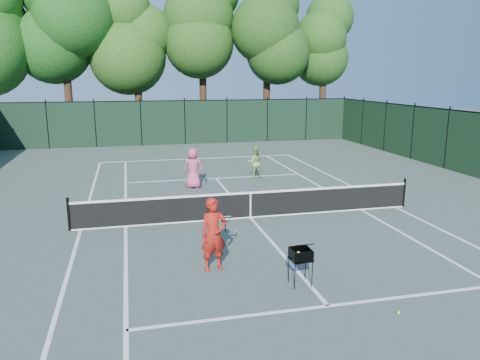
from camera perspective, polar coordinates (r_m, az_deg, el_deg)
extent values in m
plane|color=#435148|center=(15.90, 1.27, -4.62)|extent=(90.00, 90.00, 0.00)
cube|color=white|center=(15.50, -18.85, -5.76)|extent=(0.10, 23.77, 0.01)
cube|color=white|center=(18.04, 18.40, -3.17)|extent=(0.10, 23.77, 0.01)
cube|color=white|center=(15.42, -13.76, -5.53)|extent=(0.10, 23.77, 0.01)
cube|color=white|center=(17.37, 14.54, -3.52)|extent=(0.10, 23.77, 0.01)
cube|color=white|center=(27.26, -5.10, 2.62)|extent=(10.97, 0.10, 0.01)
cube|color=white|center=(10.28, 10.69, -14.84)|extent=(8.23, 0.10, 0.01)
cube|color=white|center=(21.95, -2.98, 0.21)|extent=(8.23, 0.10, 0.01)
cube|color=white|center=(15.90, 1.27, -4.61)|extent=(0.10, 12.80, 0.01)
cube|color=black|center=(15.77, 1.28, -3.04)|extent=(11.60, 0.03, 0.85)
cube|color=white|center=(15.66, 1.28, -1.56)|extent=(11.60, 0.05, 0.07)
cube|color=white|center=(15.89, 1.27, -4.55)|extent=(11.60, 0.05, 0.04)
cube|color=white|center=(15.77, 1.28, -3.04)|extent=(0.05, 0.04, 0.91)
cylinder|color=black|center=(15.38, -20.16, -3.94)|extent=(0.09, 0.09, 1.06)
cylinder|color=black|center=(18.07, 19.36, -1.48)|extent=(0.09, 0.09, 1.06)
cube|color=black|center=(33.07, -6.73, 6.95)|extent=(24.00, 0.05, 3.00)
cylinder|color=black|center=(36.98, -20.07, 8.28)|extent=(0.56, 0.56, 4.80)
ellipsoid|color=#134213|center=(37.13, -20.84, 18.01)|extent=(6.80, 6.80, 10.54)
cylinder|color=black|center=(36.58, -12.20, 8.32)|extent=(0.56, 0.56, 4.30)
ellipsoid|color=#204915|center=(36.62, -12.63, 17.08)|extent=(6.00, 6.00, 9.30)
cylinder|color=black|center=(37.51, -4.50, 9.19)|extent=(0.56, 0.56, 5.00)
ellipsoid|color=#1C4413|center=(37.69, -4.68, 19.14)|extent=(7.00, 7.00, 10.85)
cylinder|color=black|center=(37.95, 3.24, 8.95)|extent=(0.56, 0.56, 4.60)
ellipsoid|color=#193F12|center=(38.04, 3.35, 17.80)|extent=(6.20, 6.20, 9.61)
cylinder|color=black|center=(40.14, 9.97, 8.84)|extent=(0.56, 0.56, 4.40)
ellipsoid|color=#1B4614|center=(40.18, 10.28, 16.73)|extent=(5.80, 5.80, 8.99)
imported|color=#A31C12|center=(11.50, -3.22, -6.65)|extent=(0.74, 0.55, 1.83)
cylinder|color=black|center=(11.96, -1.80, -5.71)|extent=(0.03, 0.03, 0.30)
torus|color=black|center=(11.88, -1.81, -4.47)|extent=(0.30, 0.10, 0.30)
imported|color=#CC4872|center=(19.97, -5.73, 1.45)|extent=(0.98, 0.79, 1.73)
imported|color=#8CAD56|center=(21.81, 1.82, 2.15)|extent=(0.78, 0.63, 1.50)
cylinder|color=black|center=(10.76, 6.70, -11.63)|extent=(0.02, 0.02, 0.61)
cylinder|color=black|center=(10.90, 8.79, -11.36)|extent=(0.02, 0.02, 0.61)
cylinder|color=black|center=(11.11, 5.95, -10.79)|extent=(0.02, 0.02, 0.61)
cylinder|color=black|center=(11.25, 7.98, -10.55)|extent=(0.02, 0.02, 0.61)
cube|color=black|center=(10.83, 7.42, -8.97)|extent=(0.53, 0.53, 0.26)
sphere|color=#C0DF2D|center=(10.86, 7.41, -9.34)|extent=(0.07, 0.07, 0.07)
sphere|color=#C0DF2D|center=(10.86, 7.41, -9.34)|extent=(0.07, 0.07, 0.07)
sphere|color=#C0DF2D|center=(10.86, 7.41, -9.34)|extent=(0.07, 0.07, 0.07)
sphere|color=#C0DF2D|center=(10.86, 7.41, -9.34)|extent=(0.07, 0.07, 0.07)
sphere|color=#C0DF2D|center=(10.86, 7.41, -9.34)|extent=(0.07, 0.07, 0.07)
sphere|color=#C0DF2D|center=(10.86, 7.41, -9.34)|extent=(0.07, 0.07, 0.07)
sphere|color=#C0DF2D|center=(10.86, 7.41, -9.34)|extent=(0.07, 0.07, 0.07)
sphere|color=#C0DF2D|center=(10.86, 7.41, -9.34)|extent=(0.07, 0.07, 0.07)
sphere|color=#C0DF2D|center=(10.86, 7.41, -9.34)|extent=(0.07, 0.07, 0.07)
sphere|color=#C0DF2D|center=(10.86, 7.41, -9.34)|extent=(0.07, 0.07, 0.07)
sphere|color=#C0DF2D|center=(10.86, 7.41, -9.34)|extent=(0.07, 0.07, 0.07)
sphere|color=#C0DF2D|center=(10.86, 7.41, -9.34)|extent=(0.07, 0.07, 0.07)
sphere|color=#C0DF2D|center=(10.86, 7.41, -9.34)|extent=(0.07, 0.07, 0.07)
sphere|color=#C0DF2D|center=(10.86, 7.41, -9.34)|extent=(0.07, 0.07, 0.07)
sphere|color=#C0DF2D|center=(10.86, 7.41, -9.34)|extent=(0.07, 0.07, 0.07)
sphere|color=#C0DF2D|center=(10.86, 7.41, -9.34)|extent=(0.07, 0.07, 0.07)
sphere|color=yellow|center=(10.31, 18.75, -15.06)|extent=(0.07, 0.07, 0.07)
sphere|color=#BED12A|center=(14.38, -0.61, -6.36)|extent=(0.07, 0.07, 0.07)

